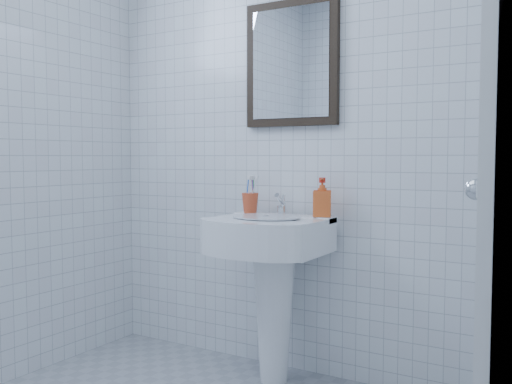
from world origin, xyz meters
The scene contains 10 objects.
wall_back centered at (0.00, 1.20, 1.25)m, with size 2.20×0.02×2.50m, color white.
wall_right centered at (1.10, 0.00, 1.25)m, with size 0.02×2.40×2.50m, color white.
washbasin centered at (0.00, 0.98, 0.54)m, with size 0.53×0.39×0.81m.
faucet centered at (0.00, 1.08, 0.85)m, with size 0.04×0.10×0.11m.
toothbrush_cup centered at (-0.18, 1.08, 0.85)m, with size 0.08×0.08×0.10m, color #C44524, non-canonical shape.
soap_dispenser centered at (0.21, 1.10, 0.90)m, with size 0.08×0.08×0.18m, color #D85415.
wall_mirror centered at (0.00, 1.18, 1.55)m, with size 0.50×0.04×0.62m.
bathroom_door centered at (1.08, 0.55, 1.00)m, with size 0.04×0.80×2.00m, color silver.
towel_ring centered at (1.06, 0.72, 1.05)m, with size 0.18×0.18×0.01m, color silver.
hand_towel centered at (1.04, 0.72, 0.87)m, with size 0.03×0.16×0.38m, color beige.
Camera 1 is at (1.32, -1.36, 1.09)m, focal length 40.00 mm.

